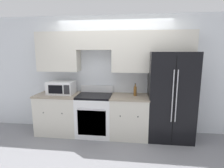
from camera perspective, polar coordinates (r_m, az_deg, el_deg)
The scene contains 8 objects.
ground_plane at distance 3.76m, azimuth -0.60°, elevation -18.26°, with size 12.00×12.00×0.00m, color gray.
wall_back at distance 3.90m, azimuth 0.79°, elevation 6.03°, with size 8.00×0.39×2.60m.
lower_cabinets_left at distance 4.17m, azimuth -16.91°, elevation -9.09°, with size 0.93×0.64×0.89m.
lower_cabinets_right at distance 3.84m, azimuth 5.65°, elevation -10.40°, with size 0.80×0.64×0.89m.
oven_range at distance 3.92m, azimuth -5.64°, elevation -9.87°, with size 0.74×0.65×1.05m.
refrigerator at distance 3.83m, azimuth 18.43°, elevation -3.75°, with size 0.90×0.77×1.81m.
microwave at distance 4.03m, azimuth -16.14°, elevation -1.12°, with size 0.56×0.42×0.28m.
bottle at distance 3.74m, azimuth 7.56°, elevation -2.18°, with size 0.07×0.07×0.27m.
Camera 1 is at (0.43, -3.28, 1.79)m, focal length 28.00 mm.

